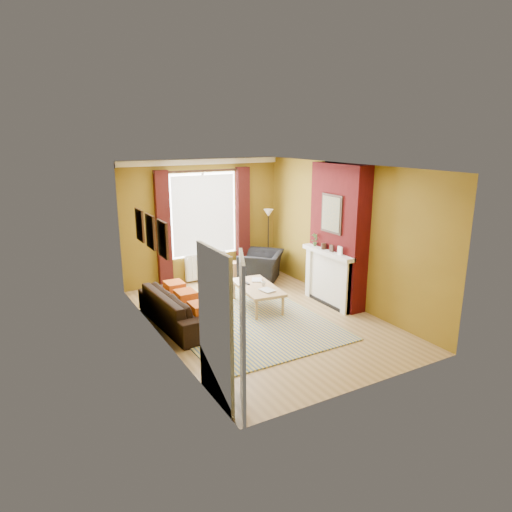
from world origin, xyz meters
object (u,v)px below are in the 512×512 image
at_px(sofa, 180,308).
at_px(floor_lamp, 268,223).
at_px(armchair, 261,266).
at_px(wicker_stool, 235,270).
at_px(coffee_table, 257,288).

xyz_separation_m(sofa, floor_lamp, (2.97, 1.88, 0.95)).
xyz_separation_m(sofa, armchair, (2.54, 1.48, 0.03)).
distance_m(armchair, floor_lamp, 1.09).
relative_size(armchair, wicker_stool, 2.55).
distance_m(sofa, armchair, 2.94).
xyz_separation_m(coffee_table, wicker_stool, (0.46, 1.86, -0.19)).
xyz_separation_m(coffee_table, floor_lamp, (1.36, 1.86, 0.86)).
bearing_deg(coffee_table, sofa, -172.73).
distance_m(coffee_table, floor_lamp, 2.46).
relative_size(armchair, coffee_table, 0.74).
bearing_deg(armchair, sofa, -16.77).
distance_m(armchair, coffee_table, 1.74).
height_order(armchair, floor_lamp, floor_lamp).
bearing_deg(floor_lamp, sofa, -147.66).
relative_size(sofa, coffee_table, 1.50).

